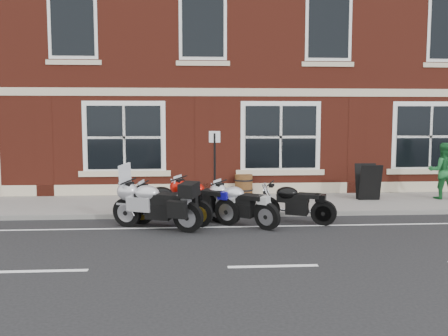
{
  "coord_description": "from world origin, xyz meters",
  "views": [
    {
      "loc": [
        -1.46,
        -11.45,
        2.61
      ],
      "look_at": [
        -0.54,
        1.6,
        1.27
      ],
      "focal_mm": 40.0,
      "sensor_mm": 36.0,
      "label": 1
    }
  ],
  "objects_px": {
    "moto_touring_silver": "(155,203)",
    "barrel_planter": "(244,185)",
    "moto_sport_black": "(169,203)",
    "parking_sign": "(215,165)",
    "a_board_sign": "(368,182)",
    "moto_sport_red": "(202,199)",
    "moto_sport_silver": "(241,203)",
    "pedestrian_right": "(442,171)",
    "moto_naked_black": "(294,202)"
  },
  "relations": [
    {
      "from": "moto_naked_black",
      "to": "pedestrian_right",
      "type": "distance_m",
      "value": 5.79
    },
    {
      "from": "barrel_planter",
      "to": "parking_sign",
      "type": "xyz_separation_m",
      "value": [
        -1.07,
        -2.67,
        0.9
      ]
    },
    {
      "from": "moto_naked_black",
      "to": "barrel_planter",
      "type": "height_order",
      "value": "moto_naked_black"
    },
    {
      "from": "moto_touring_silver",
      "to": "barrel_planter",
      "type": "distance_m",
      "value": 4.9
    },
    {
      "from": "moto_touring_silver",
      "to": "moto_naked_black",
      "type": "height_order",
      "value": "moto_touring_silver"
    },
    {
      "from": "moto_sport_black",
      "to": "parking_sign",
      "type": "xyz_separation_m",
      "value": [
        1.17,
        1.14,
        0.8
      ]
    },
    {
      "from": "moto_sport_red",
      "to": "moto_naked_black",
      "type": "bearing_deg",
      "value": -61.69
    },
    {
      "from": "pedestrian_right",
      "to": "barrel_planter",
      "type": "height_order",
      "value": "pedestrian_right"
    },
    {
      "from": "moto_sport_black",
      "to": "pedestrian_right",
      "type": "bearing_deg",
      "value": -54.22
    },
    {
      "from": "a_board_sign",
      "to": "pedestrian_right",
      "type": "bearing_deg",
      "value": 1.6
    },
    {
      "from": "moto_touring_silver",
      "to": "moto_sport_silver",
      "type": "xyz_separation_m",
      "value": [
        2.05,
        0.25,
        -0.07
      ]
    },
    {
      "from": "moto_sport_silver",
      "to": "barrel_planter",
      "type": "height_order",
      "value": "moto_sport_silver"
    },
    {
      "from": "moto_naked_black",
      "to": "pedestrian_right",
      "type": "bearing_deg",
      "value": -37.45
    },
    {
      "from": "moto_sport_silver",
      "to": "pedestrian_right",
      "type": "distance_m",
      "value": 7.07
    },
    {
      "from": "moto_naked_black",
      "to": "barrel_planter",
      "type": "relative_size",
      "value": 2.85
    },
    {
      "from": "moto_touring_silver",
      "to": "barrel_planter",
      "type": "relative_size",
      "value": 3.26
    },
    {
      "from": "moto_touring_silver",
      "to": "moto_sport_black",
      "type": "relative_size",
      "value": 1.05
    },
    {
      "from": "moto_sport_silver",
      "to": "moto_naked_black",
      "type": "relative_size",
      "value": 0.88
    },
    {
      "from": "moto_touring_silver",
      "to": "moto_sport_black",
      "type": "distance_m",
      "value": 0.49
    },
    {
      "from": "moto_naked_black",
      "to": "a_board_sign",
      "type": "height_order",
      "value": "a_board_sign"
    },
    {
      "from": "moto_sport_black",
      "to": "barrel_planter",
      "type": "bearing_deg",
      "value": -12.69
    },
    {
      "from": "moto_sport_red",
      "to": "barrel_planter",
      "type": "relative_size",
      "value": 2.76
    },
    {
      "from": "moto_sport_red",
      "to": "parking_sign",
      "type": "distance_m",
      "value": 1.11
    },
    {
      "from": "parking_sign",
      "to": "moto_sport_silver",
      "type": "bearing_deg",
      "value": -49.02
    },
    {
      "from": "moto_sport_black",
      "to": "moto_sport_silver",
      "type": "relative_size",
      "value": 1.24
    },
    {
      "from": "barrel_planter",
      "to": "parking_sign",
      "type": "relative_size",
      "value": 0.31
    },
    {
      "from": "moto_touring_silver",
      "to": "pedestrian_right",
      "type": "xyz_separation_m",
      "value": [
        8.53,
        3.06,
        0.36
      ]
    },
    {
      "from": "barrel_planter",
      "to": "pedestrian_right",
      "type": "bearing_deg",
      "value": -10.72
    },
    {
      "from": "moto_touring_silver",
      "to": "moto_sport_black",
      "type": "xyz_separation_m",
      "value": [
        0.31,
        0.37,
        -0.07
      ]
    },
    {
      "from": "a_board_sign",
      "to": "parking_sign",
      "type": "distance_m",
      "value": 5.02
    },
    {
      "from": "barrel_planter",
      "to": "moto_naked_black",
      "type": "bearing_deg",
      "value": -77.47
    },
    {
      "from": "moto_sport_silver",
      "to": "a_board_sign",
      "type": "relative_size",
      "value": 1.52
    },
    {
      "from": "pedestrian_right",
      "to": "parking_sign",
      "type": "distance_m",
      "value": 7.22
    },
    {
      "from": "moto_touring_silver",
      "to": "a_board_sign",
      "type": "height_order",
      "value": "moto_touring_silver"
    },
    {
      "from": "pedestrian_right",
      "to": "parking_sign",
      "type": "bearing_deg",
      "value": 25.95
    },
    {
      "from": "moto_sport_red",
      "to": "moto_sport_silver",
      "type": "relative_size",
      "value": 1.1
    },
    {
      "from": "parking_sign",
      "to": "a_board_sign",
      "type": "bearing_deg",
      "value": 34.75
    },
    {
      "from": "moto_touring_silver",
      "to": "parking_sign",
      "type": "xyz_separation_m",
      "value": [
        1.48,
        1.51,
        0.73
      ]
    },
    {
      "from": "moto_sport_silver",
      "to": "parking_sign",
      "type": "xyz_separation_m",
      "value": [
        -0.57,
        1.27,
        0.8
      ]
    },
    {
      "from": "moto_sport_silver",
      "to": "barrel_planter",
      "type": "relative_size",
      "value": 2.5
    },
    {
      "from": "moto_naked_black",
      "to": "barrel_planter",
      "type": "distance_m",
      "value": 3.84
    },
    {
      "from": "parking_sign",
      "to": "moto_naked_black",
      "type": "bearing_deg",
      "value": -12.65
    },
    {
      "from": "moto_sport_red",
      "to": "moto_sport_black",
      "type": "distance_m",
      "value": 0.92
    },
    {
      "from": "moto_sport_black",
      "to": "a_board_sign",
      "type": "relative_size",
      "value": 1.89
    },
    {
      "from": "a_board_sign",
      "to": "moto_sport_red",
      "type": "bearing_deg",
      "value": -155.13
    },
    {
      "from": "pedestrian_right",
      "to": "moto_sport_silver",
      "type": "bearing_deg",
      "value": 37.06
    },
    {
      "from": "moto_naked_black",
      "to": "pedestrian_right",
      "type": "xyz_separation_m",
      "value": [
        5.15,
        2.61,
        0.46
      ]
    },
    {
      "from": "pedestrian_right",
      "to": "barrel_planter",
      "type": "xyz_separation_m",
      "value": [
        -5.98,
        1.13,
        -0.53
      ]
    },
    {
      "from": "moto_sport_silver",
      "to": "moto_naked_black",
      "type": "bearing_deg",
      "value": -39.63
    },
    {
      "from": "a_board_sign",
      "to": "barrel_planter",
      "type": "xyz_separation_m",
      "value": [
        -3.66,
        1.14,
        -0.21
      ]
    }
  ]
}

